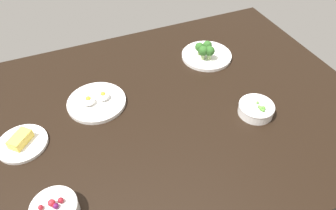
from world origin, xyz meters
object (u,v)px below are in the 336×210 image
object	(u,v)px
plate_eggs	(96,102)
plate_cheese	(22,142)
bowl_peas	(256,109)
plate_broccoli	(206,54)
bowl_berries	(55,210)

from	to	relation	value
plate_eggs	plate_cheese	xyz separation A→B (cm)	(28.39, 10.02, -0.00)
bowl_peas	plate_broccoli	world-z (taller)	plate_broccoli
bowl_berries	bowl_peas	xyz separation A→B (cm)	(-75.43, -12.40, -0.49)
plate_cheese	plate_broccoli	world-z (taller)	plate_broccoli
bowl_berries	plate_eggs	world-z (taller)	bowl_berries
bowl_berries	plate_eggs	size ratio (longest dim) A/B	0.59
plate_eggs	plate_broccoli	xyz separation A→B (cm)	(-53.51, -10.58, 0.91)
plate_cheese	bowl_berries	bearing A→B (deg)	102.61
bowl_peas	plate_broccoli	size ratio (longest dim) A/B	0.59
bowl_berries	plate_cheese	size ratio (longest dim) A/B	0.78
plate_cheese	bowl_peas	xyz separation A→B (cm)	(-82.30, 18.33, 1.15)
bowl_peas	bowl_berries	bearing A→B (deg)	9.34
plate_cheese	plate_broccoli	xyz separation A→B (cm)	(-81.90, -20.60, 0.92)
plate_eggs	plate_broccoli	bearing A→B (deg)	-168.82
plate_broccoli	bowl_peas	bearing A→B (deg)	90.59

